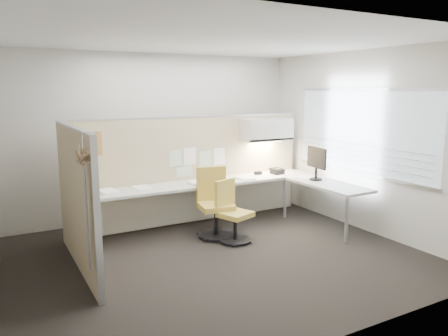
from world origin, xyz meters
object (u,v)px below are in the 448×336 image
desk (226,190)px  monitor (316,161)px  chair_right (232,213)px  chair_left (214,205)px  phone (277,171)px

desk → monitor: bearing=-23.4°
desk → monitor: 1.56m
monitor → chair_right: bearing=101.0°
chair_right → chair_left: bearing=89.8°
chair_left → chair_right: chair_left is taller
chair_left → phone: (1.51, 0.51, 0.30)m
chair_right → phone: size_ratio=3.82×
chair_left → monitor: size_ratio=1.91×
chair_left → desk: bearing=52.5°
chair_left → phone: chair_left is taller
chair_right → monitor: size_ratio=1.65×
desk → chair_right: 0.77m
chair_right → monitor: (1.65, 0.10, 0.63)m
chair_left → chair_right: (0.12, -0.33, -0.07)m
monitor → phone: (-0.25, 0.74, -0.26)m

